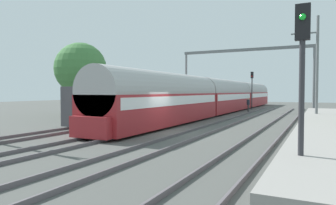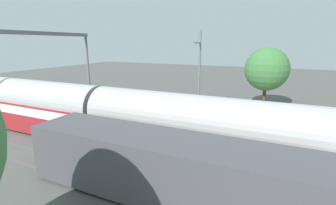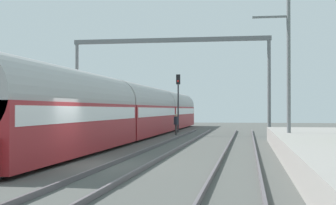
{
  "view_description": "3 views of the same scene",
  "coord_description": "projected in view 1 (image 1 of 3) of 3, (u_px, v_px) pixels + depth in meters",
  "views": [
    {
      "loc": [
        8.45,
        -16.96,
        2.54
      ],
      "look_at": [
        -1.95,
        4.04,
        1.68
      ],
      "focal_mm": 32.8,
      "sensor_mm": 36.0,
      "label": 1
    },
    {
      "loc": [
        -14.63,
        0.55,
        6.8
      ],
      "look_at": [
        0.02,
        7.37,
        2.86
      ],
      "focal_mm": 26.18,
      "sensor_mm": 36.0,
      "label": 2
    },
    {
      "loc": [
        6.21,
        -17.72,
        2.09
      ],
      "look_at": [
        -0.98,
        26.58,
        2.71
      ],
      "focal_mm": 52.74,
      "sensor_mm": 36.0,
      "label": 3
    }
  ],
  "objects": [
    {
      "name": "ground",
      "position": [
        167.0,
        132.0,
        19.03
      ],
      "size": [
        120.0,
        120.0,
        0.0
      ],
      "primitive_type": "plane",
      "color": "#4F504D"
    },
    {
      "name": "track_far_west",
      "position": [
        93.0,
        126.0,
        21.62
      ],
      "size": [
        1.52,
        60.0,
        0.16
      ],
      "color": "#5B5358",
      "rests_on": "ground"
    },
    {
      "name": "track_west",
      "position": [
        140.0,
        129.0,
        19.89
      ],
      "size": [
        1.52,
        60.0,
        0.16
      ],
      "color": "#5B5358",
      "rests_on": "ground"
    },
    {
      "name": "track_east",
      "position": [
        197.0,
        133.0,
        18.16
      ],
      "size": [
        1.52,
        60.0,
        0.16
      ],
      "color": "#5B5358",
      "rests_on": "ground"
    },
    {
      "name": "track_far_east",
      "position": [
        265.0,
        137.0,
        16.43
      ],
      "size": [
        1.52,
        60.0,
        0.16
      ],
      "color": "#5B5358",
      "rests_on": "ground"
    },
    {
      "name": "passenger_train",
      "position": [
        225.0,
        96.0,
        37.49
      ],
      "size": [
        2.93,
        49.2,
        3.82
      ],
      "color": "maroon",
      "rests_on": "ground"
    },
    {
      "name": "freight_car",
      "position": [
        131.0,
        104.0,
        25.92
      ],
      "size": [
        2.8,
        13.0,
        2.7
      ],
      "color": "#47474C",
      "rests_on": "ground"
    },
    {
      "name": "person_crossing",
      "position": [
        248.0,
        103.0,
        38.32
      ],
      "size": [
        0.31,
        0.44,
        1.73
      ],
      "rotation": [
        0.0,
        0.0,
        1.39
      ],
      "color": "#383838",
      "rests_on": "ground"
    },
    {
      "name": "railway_signal_near",
      "position": [
        302.0,
        71.0,
        7.74
      ],
      "size": [
        0.36,
        0.3,
        4.73
      ],
      "color": "#2D2D33",
      "rests_on": "ground"
    },
    {
      "name": "railway_signal_far",
      "position": [
        252.0,
        86.0,
        42.69
      ],
      "size": [
        0.36,
        0.3,
        5.26
      ],
      "color": "#2D2D33",
      "rests_on": "ground"
    },
    {
      "name": "catenary_gantry",
      "position": [
        244.0,
        64.0,
        38.08
      ],
      "size": [
        16.1,
        0.28,
        7.86
      ],
      "color": "slate",
      "rests_on": "ground"
    },
    {
      "name": "catenary_pole_east_mid",
      "position": [
        316.0,
        69.0,
        22.25
      ],
      "size": [
        1.9,
        0.2,
        8.0
      ],
      "color": "slate",
      "rests_on": "ground"
    },
    {
      "name": "tree_west_background",
      "position": [
        81.0,
        69.0,
        31.58
      ],
      "size": [
        5.3,
        5.3,
        7.54
      ],
      "color": "#4C3826",
      "rests_on": "ground"
    }
  ]
}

